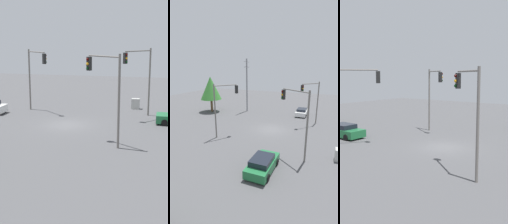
% 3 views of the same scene
% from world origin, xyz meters
% --- Properties ---
extents(ground_plane, '(80.00, 80.00, 0.00)m').
position_xyz_m(ground_plane, '(0.00, 0.00, 0.00)').
color(ground_plane, '#4C4C4F').
extents(traffic_signal_main, '(2.90, 2.00, 6.96)m').
position_xyz_m(traffic_signal_main, '(-4.62, 5.01, 4.70)').
color(traffic_signal_main, slate).
rests_on(traffic_signal_main, ground_plane).
extents(traffic_signal_cross, '(2.51, 3.21, 6.98)m').
position_xyz_m(traffic_signal_cross, '(-6.39, -4.67, 4.75)').
color(traffic_signal_cross, slate).
rests_on(traffic_signal_cross, ground_plane).
extents(traffic_signal_aux, '(2.88, 2.47, 6.76)m').
position_xyz_m(traffic_signal_aux, '(4.92, -4.91, 4.58)').
color(traffic_signal_aux, slate).
rests_on(traffic_signal_aux, ground_plane).
extents(electrical_cabinet, '(0.92, 0.62, 1.19)m').
position_xyz_m(electrical_cabinet, '(-5.65, -8.79, 0.59)').
color(electrical_cabinet, '#B2B2AD').
rests_on(electrical_cabinet, ground_plane).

